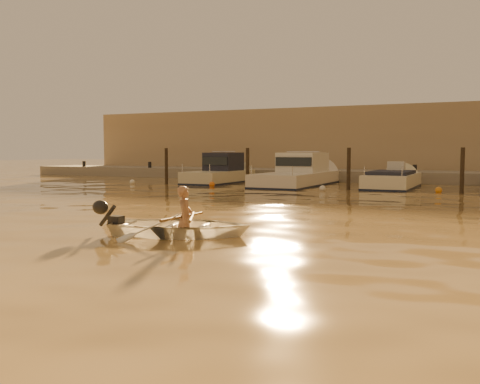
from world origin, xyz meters
The scene contains 19 objects.
ground_plane centered at (0.00, 0.00, 0.00)m, with size 160.00×160.00×0.00m, color olive.
dinghy centered at (-0.06, -1.45, 0.20)m, with size 2.21×3.09×0.64m, color white.
person centered at (0.04, -1.42, 0.39)m, with size 0.51×0.33×1.39m, color #9F6E4F.
outboard_motor centered at (-1.49, -1.88, 0.28)m, with size 0.90×0.40×0.70m, color black, non-canonical shape.
oar_port centered at (0.18, -1.38, 0.42)m, with size 0.06×0.06×2.10m, color brown.
oar_starboard centered at (-0.01, -1.43, 0.42)m, with size 0.06×0.06×2.10m, color brown.
moored_boat_1 centered at (-8.33, 16.00, 0.62)m, with size 2.11×6.34×1.75m, color beige, non-canonical shape.
moored_boat_2 centered at (-3.51, 16.00, 0.62)m, with size 2.62×8.67×1.75m, color silver, non-canonical shape.
moored_boat_3 centered at (1.47, 16.00, 0.22)m, with size 2.12×6.09×0.95m, color beige, non-canonical shape.
piling_0 centered at (-10.50, 13.80, 0.90)m, with size 0.18×0.18×2.20m, color #2D2319.
piling_1 centered at (-5.50, 13.80, 0.90)m, with size 0.18×0.18×2.20m, color #2D2319.
piling_2 centered at (-0.20, 13.80, 0.90)m, with size 0.18×0.18×2.20m, color #2D2319.
piling_3 centered at (4.80, 13.80, 0.90)m, with size 0.18×0.18×2.20m, color #2D2319.
fender_a centered at (-12.26, 13.02, 0.10)m, with size 0.30×0.30×0.30m, color silver.
fender_b centered at (-7.23, 13.10, 0.10)m, with size 0.30×0.30×0.30m, color orange.
fender_c centered at (-1.11, 12.61, 0.10)m, with size 0.30×0.30×0.30m, color silver.
fender_d centered at (3.85, 13.90, 0.10)m, with size 0.30×0.30×0.30m, color orange.
quay centered at (0.00, 21.50, 0.15)m, with size 52.00×4.00×1.00m, color gray.
waterfront_building centered at (0.00, 27.00, 2.40)m, with size 46.00×7.00×4.80m, color #9E8466.
Camera 1 is at (6.12, -11.33, 1.86)m, focal length 40.00 mm.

